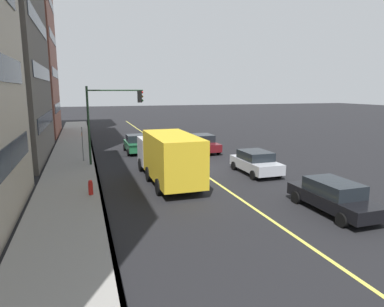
% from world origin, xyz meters
% --- Properties ---
extents(ground, '(200.00, 200.00, 0.00)m').
position_xyz_m(ground, '(0.00, 0.00, 0.00)').
color(ground, black).
extents(sidewalk_slab, '(80.00, 3.52, 0.15)m').
position_xyz_m(sidewalk_slab, '(0.00, 8.50, 0.07)').
color(sidewalk_slab, gray).
rests_on(sidewalk_slab, ground).
extents(curb_edge, '(80.00, 0.16, 0.15)m').
position_xyz_m(curb_edge, '(0.00, 6.82, 0.07)').
color(curb_edge, slate).
rests_on(curb_edge, ground).
extents(lane_stripe_center, '(80.00, 0.16, 0.01)m').
position_xyz_m(lane_stripe_center, '(0.00, 0.00, 0.01)').
color(lane_stripe_center, '#D8CC4C').
rests_on(lane_stripe_center, ground).
extents(building_glass_right, '(11.93, 9.79, 27.97)m').
position_xyz_m(building_glass_right, '(24.30, 15.33, 13.98)').
color(building_glass_right, brown).
rests_on(building_glass_right, ground).
extents(car_silver, '(4.27, 2.06, 1.53)m').
position_xyz_m(car_silver, '(-2.34, -3.38, 0.79)').
color(car_silver, '#A8AAB2').
rests_on(car_silver, ground).
extents(car_green, '(4.08, 2.12, 1.62)m').
position_xyz_m(car_green, '(7.91, 2.99, 0.80)').
color(car_green, '#1E6038').
rests_on(car_green, ground).
extents(car_maroon, '(4.57, 1.97, 1.58)m').
position_xyz_m(car_maroon, '(6.44, -2.81, 0.79)').
color(car_maroon, '#591116').
rests_on(car_maroon, ground).
extents(car_black, '(4.74, 1.93, 1.48)m').
position_xyz_m(car_black, '(-9.97, -3.22, 0.77)').
color(car_black, black).
rests_on(car_black, ground).
extents(truck_yellow, '(8.36, 2.56, 3.03)m').
position_xyz_m(truck_yellow, '(-2.56, 2.71, 1.63)').
color(truck_yellow, silver).
rests_on(truck_yellow, ground).
extents(traffic_light_mast, '(0.28, 4.12, 5.83)m').
position_xyz_m(traffic_light_mast, '(3.40, 5.60, 4.00)').
color(traffic_light_mast, '#1E3823').
rests_on(traffic_light_mast, ground).
extents(street_sign_post, '(0.60, 0.08, 2.78)m').
position_xyz_m(street_sign_post, '(4.87, 7.65, 1.64)').
color(street_sign_post, slate).
rests_on(street_sign_post, ground).
extents(fire_hydrant, '(0.24, 0.24, 0.94)m').
position_xyz_m(fire_hydrant, '(-4.26, 7.34, 0.47)').
color(fire_hydrant, red).
rests_on(fire_hydrant, ground).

